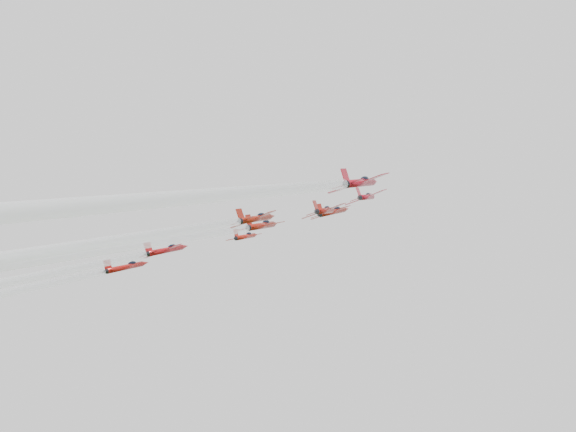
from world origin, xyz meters
The scene contains 7 objects.
jet_lead centered at (-0.62, 22.33, 154.62)m, with size 10.56×13.31×9.19m.
jet_row2_left centered at (-15.20, 8.87, 145.78)m, with size 8.50×10.71×7.39m.
jet_row2_center centered at (2.93, 11.97, 147.83)m, with size 10.18×12.82×8.86m.
jet_row2_right centered at (11.98, 13.42, 148.77)m, with size 9.31×11.73×8.10m.
jet_center centered at (-3.09, -44.47, 110.78)m, with size 10.38×95.13×62.96m.
jet_rear_right centered at (5.83, -51.50, 106.18)m, with size 8.59×78.67×52.07m.
jet_rear_farright centered at (23.80, -55.78, 103.37)m, with size 10.00×91.61×60.63m.
Camera 1 is at (56.07, -86.61, 73.03)m, focal length 40.00 mm.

